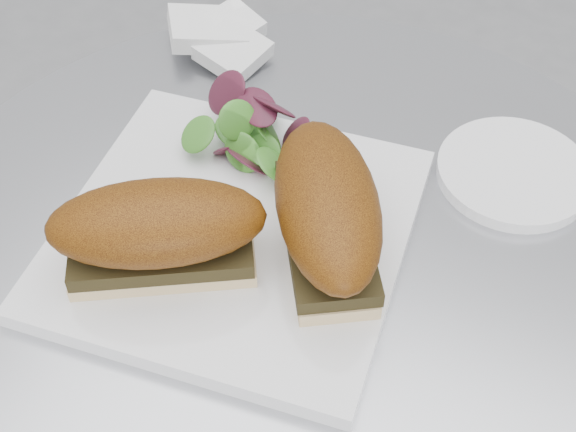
{
  "coord_description": "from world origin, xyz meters",
  "views": [
    {
      "loc": [
        0.16,
        -0.38,
        1.24
      ],
      "look_at": [
        -0.01,
        0.01,
        0.77
      ],
      "focal_mm": 50.0,
      "sensor_mm": 36.0,
      "label": 1
    }
  ],
  "objects_px": {
    "plate": "(235,232)",
    "sandwich_left": "(158,231)",
    "sandwich_right": "(327,210)",
    "saucer": "(514,172)"
  },
  "relations": [
    {
      "from": "plate",
      "to": "saucer",
      "type": "height_order",
      "value": "plate"
    },
    {
      "from": "saucer",
      "to": "sandwich_right",
      "type": "bearing_deg",
      "value": -128.09
    },
    {
      "from": "saucer",
      "to": "plate",
      "type": "bearing_deg",
      "value": -140.19
    },
    {
      "from": "plate",
      "to": "sandwich_left",
      "type": "xyz_separation_m",
      "value": [
        -0.03,
        -0.06,
        0.05
      ]
    },
    {
      "from": "sandwich_right",
      "to": "saucer",
      "type": "height_order",
      "value": "sandwich_right"
    },
    {
      "from": "plate",
      "to": "sandwich_left",
      "type": "height_order",
      "value": "sandwich_left"
    },
    {
      "from": "sandwich_left",
      "to": "plate",
      "type": "bearing_deg",
      "value": 32.25
    },
    {
      "from": "plate",
      "to": "sandwich_left",
      "type": "bearing_deg",
      "value": -118.67
    },
    {
      "from": "sandwich_left",
      "to": "sandwich_right",
      "type": "distance_m",
      "value": 0.13
    },
    {
      "from": "sandwich_right",
      "to": "saucer",
      "type": "relative_size",
      "value": 1.39
    }
  ]
}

